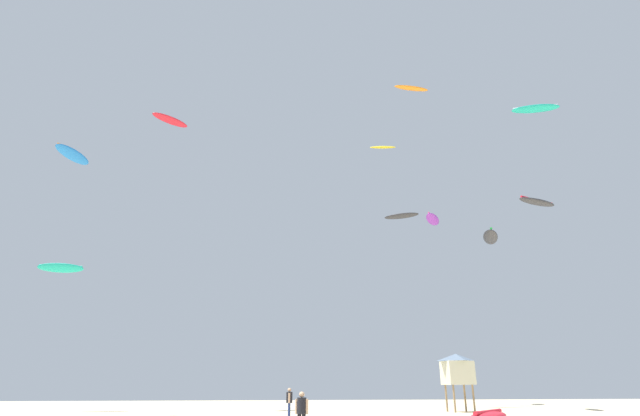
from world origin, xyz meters
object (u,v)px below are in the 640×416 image
kite_aloft_7 (537,202)px  kite_aloft_6 (61,268)px  person_foreground (302,410)px  kite_aloft_9 (383,147)px  kite_aloft_1 (73,155)px  kite_aloft_5 (401,216)px  kite_aloft_2 (170,120)px  kite_aloft_8 (433,219)px  lifeguard_tower (457,369)px  kite_grounded_near (489,416)px  kite_aloft_0 (490,237)px  person_midground (289,400)px  kite_aloft_4 (535,109)px  kite_aloft_3 (411,88)px

kite_aloft_7 → kite_aloft_6: bearing=168.5°
person_foreground → kite_aloft_9: 40.97m
kite_aloft_1 → kite_aloft_9: 32.78m
person_foreground → kite_aloft_5: 32.53m
kite_aloft_2 → kite_aloft_8: (29.76, 10.08, -5.20)m
lifeguard_tower → kite_aloft_7: kite_aloft_7 is taller
kite_grounded_near → kite_aloft_2: kite_aloft_2 is taller
person_foreground → kite_aloft_1: bearing=-107.9°
kite_aloft_0 → kite_aloft_5: kite_aloft_5 is taller
kite_grounded_near → kite_aloft_6: bearing=152.6°
kite_aloft_1 → kite_aloft_8: size_ratio=0.76×
person_foreground → kite_aloft_1: (-15.52, 14.10, 16.73)m
person_midground → lifeguard_tower: bearing=-151.8°
person_midground → kite_aloft_5: kite_aloft_5 is taller
kite_aloft_0 → person_midground: bearing=-157.6°
kite_aloft_8 → kite_aloft_9: (-6.95, -4.06, 7.09)m
kite_aloft_1 → kite_aloft_4: 37.17m
kite_aloft_4 → kite_aloft_1: bearing=177.9°
kite_grounded_near → kite_aloft_9: size_ratio=1.41×
kite_aloft_6 → kite_aloft_7: 39.39m
kite_aloft_8 → person_midground: bearing=-131.9°
kite_aloft_8 → kite_aloft_0: bearing=-89.8°
lifeguard_tower → kite_aloft_3: size_ratio=1.65×
kite_aloft_4 → kite_aloft_7: (-0.51, 1.18, -8.11)m
lifeguard_tower → kite_aloft_9: (-1.61, 11.34, 24.70)m
lifeguard_tower → kite_aloft_8: bearing=70.9°
kite_aloft_4 → kite_aloft_2: bearing=163.0°
person_foreground → kite_aloft_4: (21.08, 12.76, 23.05)m
kite_grounded_near → kite_aloft_0: kite_aloft_0 is taller
kite_aloft_6 → kite_aloft_0: bearing=-3.5°
kite_grounded_near → kite_aloft_2: size_ratio=1.23×
person_midground → kite_aloft_8: 34.10m
kite_aloft_6 → person_foreground: bearing=-50.8°
kite_aloft_0 → lifeguard_tower: bearing=-156.4°
kite_aloft_5 → person_midground: bearing=-133.2°
kite_aloft_7 → kite_aloft_9: kite_aloft_9 is taller
kite_aloft_1 → kite_aloft_4: kite_aloft_4 is taller
kite_grounded_near → kite_aloft_5: 25.15m
person_foreground → person_midground: person_midground is taller
kite_aloft_0 → kite_aloft_1: 35.22m
kite_aloft_4 → kite_aloft_7: bearing=113.6°
kite_aloft_3 → kite_aloft_7: 15.00m
lifeguard_tower → kite_aloft_8: size_ratio=0.93×
person_midground → kite_aloft_5: size_ratio=0.48×
kite_aloft_2 → lifeguard_tower: bearing=-12.3°
lifeguard_tower → kite_aloft_6: size_ratio=1.15×
lifeguard_tower → kite_aloft_2: kite_aloft_2 is taller
kite_aloft_5 → kite_aloft_9: kite_aloft_9 is taller
person_midground → kite_aloft_4: (20.57, 0.96, 22.99)m
kite_aloft_0 → kite_grounded_near: bearing=-123.2°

